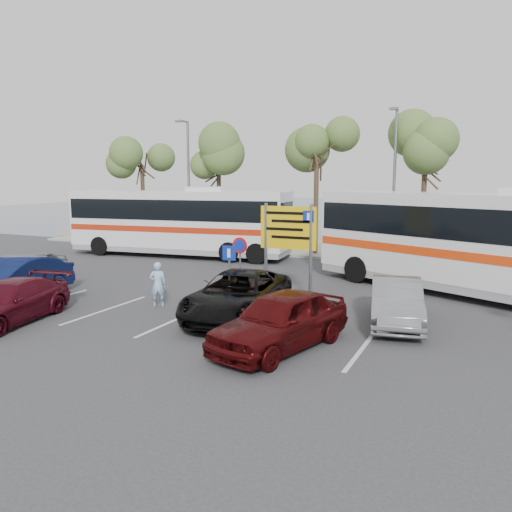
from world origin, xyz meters
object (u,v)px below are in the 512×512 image
at_px(car_maroon, 9,302).
at_px(suv_black, 238,295).
at_px(street_lamp_left, 188,178).
at_px(pedestrian_near, 158,284).
at_px(street_lamp_right, 394,177).
at_px(car_silver_a, 31,267).
at_px(car_blue, 14,279).
at_px(coach_bus_left, 179,224).
at_px(direction_sign, 288,235).
at_px(coach_bus_right, 480,247).
at_px(car_silver_b, 396,302).
at_px(car_red, 281,320).

relative_size(car_maroon, suv_black, 0.84).
xyz_separation_m(street_lamp_left, pedestrian_near, (7.27, -13.37, -3.79)).
bearing_deg(suv_black, car_maroon, -157.69).
relative_size(street_lamp_left, suv_black, 1.48).
bearing_deg(suv_black, street_lamp_right, 72.10).
relative_size(street_lamp_right, pedestrian_near, 4.98).
relative_size(street_lamp_left, car_silver_a, 2.12).
bearing_deg(pedestrian_near, car_blue, -15.23).
relative_size(street_lamp_right, car_blue, 1.67).
bearing_deg(coach_bus_left, direction_sign, -36.80).
relative_size(coach_bus_right, suv_black, 2.50).
xyz_separation_m(car_maroon, suv_black, (6.28, 3.58, 0.09)).
relative_size(street_lamp_left, car_maroon, 1.76).
bearing_deg(pedestrian_near, suv_black, 148.16).
xyz_separation_m(street_lamp_left, coach_bus_left, (1.24, -3.02, -2.70)).
xyz_separation_m(car_blue, suv_black, (8.68, 1.44, -0.04)).
relative_size(coach_bus_left, car_silver_a, 3.54).
xyz_separation_m(car_silver_a, pedestrian_near, (7.85, -1.35, 0.16)).
bearing_deg(car_silver_b, pedestrian_near, 177.85).
bearing_deg(car_maroon, pedestrian_near, 39.21).
distance_m(car_red, suv_black, 3.26).
distance_m(coach_bus_right, car_silver_b, 5.60).
xyz_separation_m(street_lamp_right, car_silver_a, (-13.58, -12.02, -3.96)).
relative_size(car_silver_a, car_silver_b, 0.88).
bearing_deg(car_silver_b, suv_black, -175.22).
xyz_separation_m(street_lamp_left, car_silver_b, (15.30, -12.02, -3.89)).
distance_m(car_blue, pedestrian_near, 5.65).
distance_m(street_lamp_right, direction_sign, 10.73).
distance_m(coach_bus_left, car_maroon, 14.37).
bearing_deg(street_lamp_right, car_blue, -126.93).
xyz_separation_m(direction_sign, car_red, (1.90, -5.33, -1.65)).
height_order(street_lamp_right, car_silver_a, street_lamp_right).
xyz_separation_m(car_blue, car_maroon, (2.40, -2.14, -0.13)).
relative_size(street_lamp_right, car_red, 1.76).
xyz_separation_m(direction_sign, coach_bus_left, (-9.76, 7.30, -0.53)).
relative_size(coach_bus_right, pedestrian_near, 8.38).
relative_size(street_lamp_left, car_silver_b, 1.87).
height_order(car_maroon, car_silver_b, car_silver_b).
xyz_separation_m(direction_sign, suv_black, (-0.50, -3.12, -1.68)).
bearing_deg(street_lamp_right, coach_bus_right, -57.34).
bearing_deg(car_red, pedestrian_near, 173.01).
bearing_deg(coach_bus_right, car_maroon, -143.02).
bearing_deg(pedestrian_near, car_silver_b, 158.93).
relative_size(direction_sign, car_maroon, 0.79).
relative_size(car_silver_b, pedestrian_near, 2.66).
bearing_deg(street_lamp_left, car_silver_a, -92.77).
relative_size(coach_bus_right, car_silver_a, 3.57).
relative_size(street_lamp_right, suv_black, 1.48).
bearing_deg(suv_black, coach_bus_right, 35.17).
xyz_separation_m(coach_bus_right, suv_black, (-7.00, -6.42, -1.20)).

